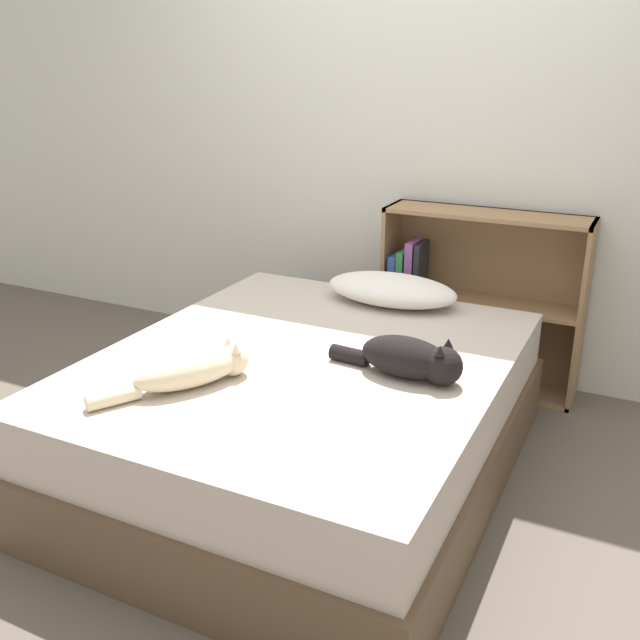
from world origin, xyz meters
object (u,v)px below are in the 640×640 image
(bed, at_px, (305,416))
(cat_dark, at_px, (412,359))
(bookshelf, at_px, (475,295))
(pillow, at_px, (391,290))
(cat_light, at_px, (192,370))

(bed, bearing_deg, cat_dark, -0.07)
(bookshelf, bearing_deg, cat_dark, -86.60)
(pillow, bearing_deg, cat_light, -105.48)
(cat_light, bearing_deg, bookshelf, 10.12)
(pillow, distance_m, bookshelf, 0.53)
(pillow, relative_size, cat_light, 1.16)
(cat_dark, bearing_deg, bed, -175.23)
(pillow, bearing_deg, bed, -96.26)
(cat_light, height_order, cat_dark, cat_dark)
(pillow, bearing_deg, bookshelf, 57.51)
(cat_light, bearing_deg, bed, 0.82)
(bed, bearing_deg, pillow, 83.74)
(cat_light, height_order, bookshelf, bookshelf)
(cat_light, distance_m, bookshelf, 1.66)
(bed, height_order, cat_light, cat_light)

